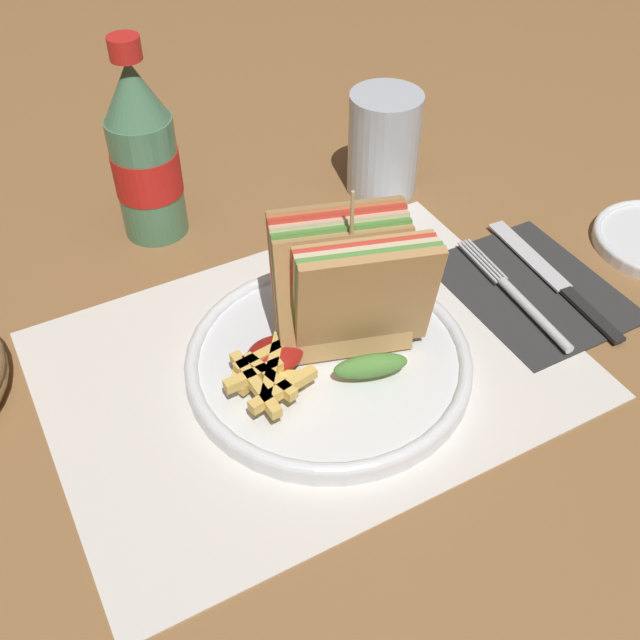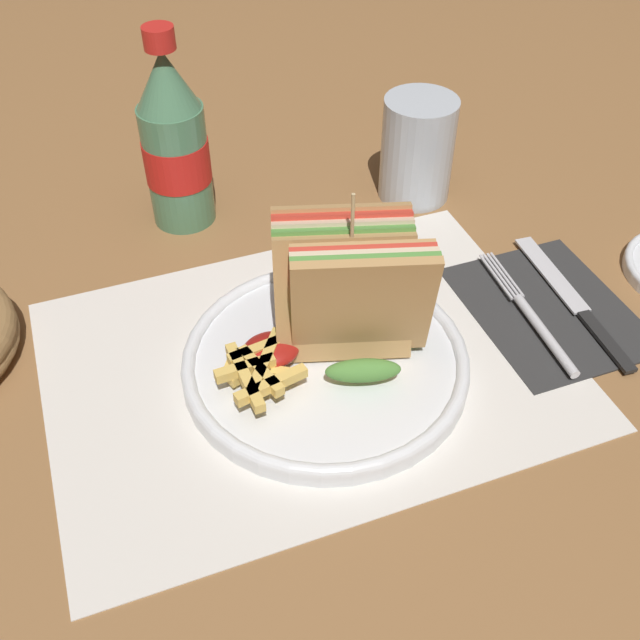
# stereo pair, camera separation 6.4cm
# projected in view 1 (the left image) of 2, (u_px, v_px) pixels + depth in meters

# --- Properties ---
(ground_plane) EXTENTS (4.00, 4.00, 0.00)m
(ground_plane) POSITION_uv_depth(u_px,v_px,m) (322.00, 360.00, 0.66)
(ground_plane) COLOR olive
(placemat) EXTENTS (0.45, 0.33, 0.00)m
(placemat) POSITION_uv_depth(u_px,v_px,m) (308.00, 362.00, 0.66)
(placemat) COLOR silver
(placemat) RESTS_ON ground_plane
(plate_main) EXTENTS (0.25, 0.25, 0.02)m
(plate_main) POSITION_uv_depth(u_px,v_px,m) (331.00, 359.00, 0.65)
(plate_main) COLOR white
(plate_main) RESTS_ON ground_plane
(club_sandwich) EXTENTS (0.13, 0.12, 0.15)m
(club_sandwich) POSITION_uv_depth(u_px,v_px,m) (352.00, 291.00, 0.61)
(club_sandwich) COLOR tan
(club_sandwich) RESTS_ON plate_main
(fries_pile) EXTENTS (0.09, 0.08, 0.02)m
(fries_pile) POSITION_uv_depth(u_px,v_px,m) (268.00, 373.00, 0.61)
(fries_pile) COLOR #E0B756
(fries_pile) RESTS_ON plate_main
(ketchup_blob) EXTENTS (0.05, 0.04, 0.02)m
(ketchup_blob) POSITION_uv_depth(u_px,v_px,m) (274.00, 353.00, 0.63)
(ketchup_blob) COLOR maroon
(ketchup_blob) RESTS_ON plate_main
(napkin) EXTENTS (0.14, 0.18, 0.00)m
(napkin) POSITION_uv_depth(u_px,v_px,m) (532.00, 288.00, 0.73)
(napkin) COLOR #2D2D2D
(napkin) RESTS_ON ground_plane
(fork) EXTENTS (0.02, 0.17, 0.01)m
(fork) POSITION_uv_depth(u_px,v_px,m) (523.00, 302.00, 0.70)
(fork) COLOR silver
(fork) RESTS_ON napkin
(knife) EXTENTS (0.03, 0.20, 0.00)m
(knife) POSITION_uv_depth(u_px,v_px,m) (554.00, 279.00, 0.73)
(knife) COLOR black
(knife) RESTS_ON napkin
(coke_bottle_near) EXTENTS (0.07, 0.07, 0.21)m
(coke_bottle_near) POSITION_uv_depth(u_px,v_px,m) (144.00, 155.00, 0.74)
(coke_bottle_near) COLOR #4C7F5B
(coke_bottle_near) RESTS_ON ground_plane
(glass_near) EXTENTS (0.08, 0.08, 0.11)m
(glass_near) POSITION_uv_depth(u_px,v_px,m) (383.00, 150.00, 0.82)
(glass_near) COLOR silver
(glass_near) RESTS_ON ground_plane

